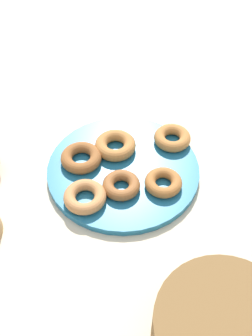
{
  "coord_description": "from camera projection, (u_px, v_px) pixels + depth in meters",
  "views": [
    {
      "loc": [
        0.12,
        0.59,
        0.68
      ],
      "look_at": [
        0.0,
        0.03,
        0.05
      ],
      "focal_mm": 43.43,
      "sensor_mm": 36.0,
      "label": 1
    }
  ],
  "objects": [
    {
      "name": "donut_5",
      "position": [
        121.0,
        185.0,
        0.85
      ],
      "size": [
        0.11,
        0.11,
        0.02
      ],
      "primitive_type": "torus",
      "rotation": [
        0.0,
        0.0,
        3.6
      ],
      "color": "#995B2D",
      "rests_on": "donut_plate"
    },
    {
      "name": "donut_3",
      "position": [
        81.0,
        158.0,
        0.9
      ],
      "size": [
        0.11,
        0.11,
        0.03
      ],
      "primitive_type": "torus",
      "rotation": [
        0.0,
        0.0,
        2.86
      ],
      "color": "#995B2D",
      "rests_on": "donut_plate"
    },
    {
      "name": "donut_2",
      "position": [
        115.0,
        145.0,
        0.93
      ],
      "size": [
        0.11,
        0.11,
        0.03
      ],
      "primitive_type": "torus",
      "rotation": [
        0.0,
        0.0,
        2.94
      ],
      "color": "#BC7A3D",
      "rests_on": "donut_plate"
    },
    {
      "name": "donut_1",
      "position": [
        163.0,
        183.0,
        0.85
      ],
      "size": [
        0.09,
        0.09,
        0.02
      ],
      "primitive_type": "torus",
      "rotation": [
        0.0,
        0.0,
        3.24
      ],
      "color": "#AD6B33",
      "rests_on": "donut_plate"
    },
    {
      "name": "donut_plate",
      "position": [
        123.0,
        170.0,
        0.91
      ],
      "size": [
        0.34,
        0.34,
        0.02
      ],
      "primitive_type": "cylinder",
      "color": "#1E6B93",
      "rests_on": "ground_plane"
    },
    {
      "name": "donut_4",
      "position": [
        172.0,
        138.0,
        0.94
      ],
      "size": [
        0.1,
        0.1,
        0.03
      ],
      "primitive_type": "torus",
      "rotation": [
        0.0,
        0.0,
        4.47
      ],
      "color": "#BC7A3D",
      "rests_on": "donut_plate"
    },
    {
      "name": "donut_0",
      "position": [
        85.0,
        197.0,
        0.83
      ],
      "size": [
        0.12,
        0.12,
        0.02
      ],
      "primitive_type": "torus",
      "rotation": [
        0.0,
        0.0,
        0.55
      ],
      "color": "#C6844C",
      "rests_on": "donut_plate"
    },
    {
      "name": "basket",
      "position": [
        223.0,
        334.0,
        0.62
      ],
      "size": [
        0.27,
        0.27,
        0.1
      ],
      "primitive_type": "cylinder",
      "rotation": [
        0.0,
        0.0,
        2.91
      ],
      "color": "brown",
      "rests_on": "ground_plane"
    },
    {
      "name": "ground_plane",
      "position": [
        123.0,
        172.0,
        0.91
      ],
      "size": [
        2.4,
        2.4,
        0.0
      ],
      "primitive_type": "plane",
      "color": "beige"
    }
  ]
}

